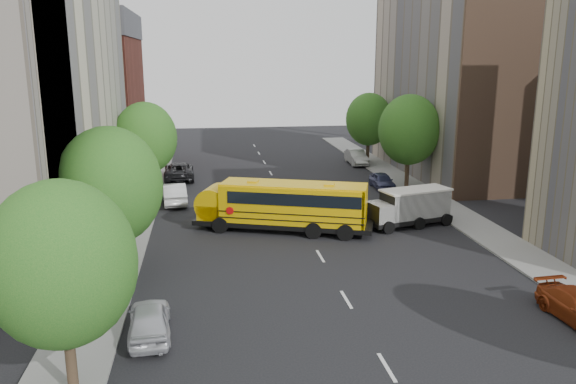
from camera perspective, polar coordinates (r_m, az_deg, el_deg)
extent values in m
plane|color=black|center=(34.23, 2.62, -5.40)|extent=(120.00, 120.00, 0.00)
cube|color=slate|center=(38.73, -15.85, -3.56)|extent=(3.00, 80.00, 0.12)
cube|color=slate|center=(42.32, 16.75, -2.19)|extent=(3.00, 80.00, 0.12)
cube|color=silver|center=(43.67, 0.10, -1.20)|extent=(0.15, 64.00, 0.01)
cube|color=beige|center=(39.54, -26.15, 10.59)|extent=(10.00, 26.00, 20.00)
cube|color=maroon|center=(61.07, -19.73, 8.41)|extent=(10.00, 15.00, 13.00)
cube|color=tan|center=(57.24, 16.96, 10.84)|extent=(10.00, 22.00, 18.00)
cube|color=brown|center=(47.52, 22.65, 9.97)|extent=(10.10, 0.30, 18.00)
cylinder|color=#38281C|center=(20.78, -21.21, -15.39)|extent=(0.36, 0.36, 2.70)
ellipsoid|color=#17571A|center=(19.46, -22.03, -6.81)|extent=(4.80, 4.80, 5.52)
cylinder|color=#38281C|center=(29.76, -17.16, -6.02)|extent=(0.36, 0.36, 2.88)
ellipsoid|color=#17571A|center=(28.81, -17.64, 0.60)|extent=(5.12, 5.12, 5.89)
cylinder|color=#38281C|center=(47.01, -14.03, 1.21)|extent=(0.36, 0.36, 2.81)
ellipsoid|color=#17571A|center=(46.43, -14.27, 5.35)|extent=(4.99, 4.99, 5.74)
cylinder|color=#38281C|center=(49.87, 12.00, 2.09)|extent=(0.36, 0.36, 2.95)
ellipsoid|color=#17571A|center=(49.30, 12.21, 6.21)|extent=(5.25, 5.25, 6.04)
cylinder|color=#38281C|center=(61.09, 8.10, 4.21)|extent=(0.36, 0.36, 2.74)
ellipsoid|color=#17571A|center=(60.65, 8.21, 7.33)|extent=(4.86, 4.86, 5.59)
cube|color=black|center=(36.78, -0.50, -3.10)|extent=(11.84, 6.40, 0.31)
cube|color=#E3AF04|center=(36.28, 0.62, -1.12)|extent=(9.67, 5.58, 2.39)
cube|color=#E3AF04|center=(37.83, -7.61, -1.77)|extent=(2.56, 2.88, 1.04)
cube|color=black|center=(37.19, -6.08, -0.01)|extent=(1.29, 2.42, 1.25)
cube|color=#E3AF04|center=(36.00, 0.63, 0.75)|extent=(9.60, 5.39, 0.15)
cube|color=black|center=(36.12, 0.95, -0.34)|extent=(8.91, 5.36, 0.78)
cube|color=black|center=(36.50, 0.62, -2.39)|extent=(9.69, 5.64, 0.06)
cube|color=black|center=(36.39, 0.62, -1.76)|extent=(9.69, 5.64, 0.06)
cube|color=#E3AF04|center=(35.76, 8.09, -1.48)|extent=(1.02, 2.50, 2.39)
cube|color=#E3AF04|center=(36.57, -3.69, 1.09)|extent=(0.80, 0.80, 0.10)
cube|color=#E3AF04|center=(35.63, 4.41, 0.75)|extent=(0.80, 0.80, 0.10)
cylinder|color=#E3AF04|center=(37.69, -7.63, -1.01)|extent=(2.86, 2.98, 2.18)
cylinder|color=red|center=(36.01, -6.14, -1.92)|extent=(0.50, 0.21, 0.52)
cylinder|color=black|center=(36.60, -7.14, -3.38)|extent=(1.08, 0.64, 1.04)
cylinder|color=black|center=(38.98, -5.96, -2.30)|extent=(1.08, 0.64, 1.04)
cylinder|color=black|center=(35.20, 2.73, -3.98)|extent=(1.08, 0.64, 1.04)
cylinder|color=black|center=(37.66, 3.31, -2.81)|extent=(1.08, 0.64, 1.04)
cylinder|color=black|center=(34.97, 6.11, -4.16)|extent=(1.08, 0.64, 1.04)
cylinder|color=black|center=(37.45, 6.46, -2.97)|extent=(1.08, 0.64, 1.04)
cube|color=black|center=(38.74, 12.11, -2.68)|extent=(6.19, 3.39, 0.29)
cube|color=white|center=(38.75, 12.78, -1.13)|extent=(4.84, 2.95, 1.77)
cube|color=white|center=(37.36, 9.46, -1.98)|extent=(1.80, 2.15, 1.18)
cube|color=silver|center=(38.53, 12.85, 0.21)|extent=(5.05, 3.10, 0.12)
cylinder|color=black|center=(36.80, 10.23, -3.57)|extent=(0.86, 0.45, 0.82)
cylinder|color=black|center=(38.38, 8.63, -2.80)|extent=(0.86, 0.45, 0.82)
cylinder|color=black|center=(38.11, 13.19, -3.12)|extent=(0.86, 0.45, 0.82)
cylinder|color=black|center=(39.64, 11.52, -2.40)|extent=(0.86, 0.45, 0.82)
cylinder|color=black|center=(39.40, 15.73, -2.73)|extent=(0.86, 0.45, 0.82)
cylinder|color=black|center=(40.88, 14.02, -2.04)|extent=(0.86, 0.45, 0.82)
imported|color=#BBBCC3|center=(24.02, -13.89, -12.49)|extent=(1.96, 4.28, 1.42)
imported|color=silver|center=(44.48, -11.46, -0.13)|extent=(2.18, 5.03, 1.61)
imported|color=black|center=(53.38, -11.01, 2.14)|extent=(2.88, 5.87, 1.61)
imported|color=#333659|center=(49.34, 9.55, 1.13)|extent=(1.68, 3.99, 1.35)
imported|color=#9EA09A|center=(60.20, 6.97, 3.54)|extent=(1.71, 4.74, 1.56)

